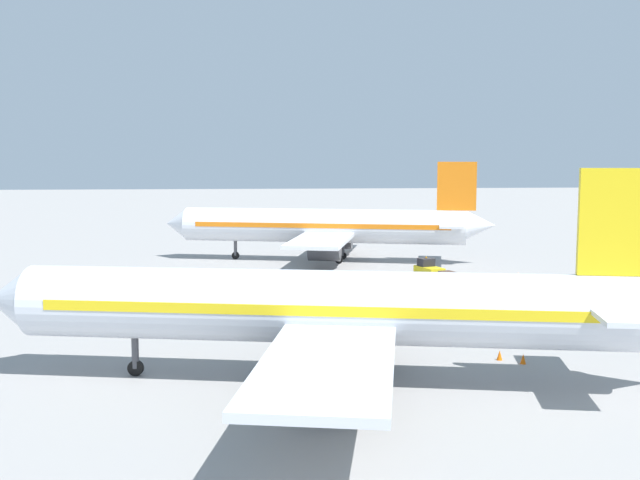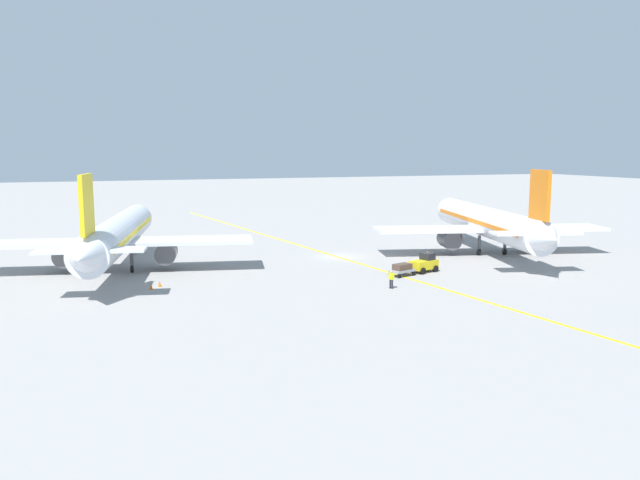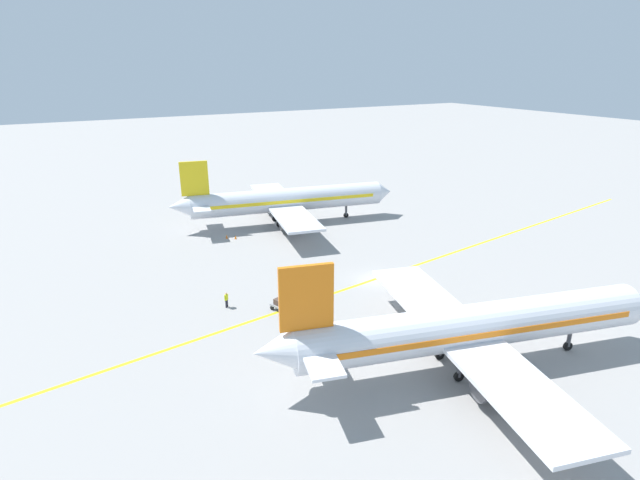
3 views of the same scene
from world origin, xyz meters
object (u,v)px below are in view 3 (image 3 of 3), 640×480
at_px(baggage_cart_trailing, 283,304).
at_px(ground_crew_worker, 226,299).
at_px(traffic_cone_near_nose, 235,237).
at_px(airplane_at_gate, 286,200).
at_px(airplane_adjacent_stand, 470,327).
at_px(baggage_tug_white, 307,313).
at_px(traffic_cone_mid_apron, 227,237).

distance_m(baggage_cart_trailing, ground_crew_worker, 6.00).
height_order(ground_crew_worker, traffic_cone_near_nose, ground_crew_worker).
distance_m(airplane_at_gate, airplane_adjacent_stand, 43.17).
xyz_separation_m(airplane_adjacent_stand, baggage_cart_trailing, (-16.40, -8.99, -2.95)).
xyz_separation_m(airplane_adjacent_stand, baggage_tug_white, (-13.27, -7.93, -2.81)).
bearing_deg(airplane_adjacent_stand, baggage_tug_white, -149.14).
bearing_deg(baggage_cart_trailing, airplane_adjacent_stand, 28.72).
bearing_deg(airplane_adjacent_stand, ground_crew_worker, -145.48).
distance_m(airplane_at_gate, ground_crew_worker, 29.22).
bearing_deg(airplane_adjacent_stand, baggage_cart_trailing, -151.28).
relative_size(baggage_cart_trailing, ground_crew_worker, 1.73).
bearing_deg(airplane_adjacent_stand, airplane_at_gate, 174.58).
height_order(airplane_adjacent_stand, baggage_cart_trailing, airplane_adjacent_stand).
relative_size(ground_crew_worker, traffic_cone_mid_apron, 3.05).
xyz_separation_m(airplane_adjacent_stand, ground_crew_worker, (-20.02, -13.76, -2.80)).
distance_m(airplane_at_gate, baggage_cart_trailing, 29.76).
xyz_separation_m(airplane_at_gate, baggage_cart_trailing, (26.58, -13.07, -2.95)).
bearing_deg(airplane_at_gate, traffic_cone_near_nose, -71.64).
height_order(airplane_adjacent_stand, traffic_cone_mid_apron, airplane_adjacent_stand).
distance_m(baggage_tug_white, traffic_cone_mid_apron, 27.40).
bearing_deg(baggage_cart_trailing, baggage_tug_white, 18.62).
relative_size(airplane_adjacent_stand, baggage_tug_white, 10.56).
distance_m(traffic_cone_near_nose, traffic_cone_mid_apron, 1.33).
bearing_deg(traffic_cone_mid_apron, traffic_cone_near_nose, 49.86).
height_order(airplane_at_gate, baggage_cart_trailing, airplane_at_gate).
relative_size(airplane_at_gate, baggage_tug_white, 10.63).
relative_size(baggage_tug_white, traffic_cone_mid_apron, 6.04).
bearing_deg(ground_crew_worker, baggage_cart_trailing, 52.89).
bearing_deg(baggage_cart_trailing, traffic_cone_near_nose, 171.66).
bearing_deg(airplane_at_gate, airplane_adjacent_stand, -5.42).
xyz_separation_m(airplane_at_gate, traffic_cone_mid_apron, (2.34, -10.65, -3.43)).
relative_size(airplane_at_gate, traffic_cone_near_nose, 64.22).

